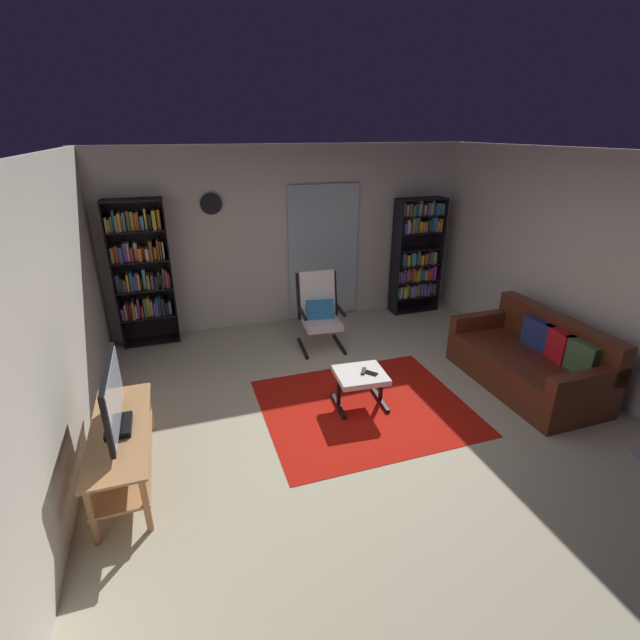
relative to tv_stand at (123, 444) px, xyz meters
The scene contains 16 objects.
ground_plane 2.33m from the tv_stand, ahead, with size 7.02×7.02×0.00m, color #BEB596.
wall_back 3.91m from the tv_stand, 52.62° to the left, with size 5.60×0.06×2.60m, color beige.
wall_left 1.05m from the tv_stand, 164.18° to the left, with size 0.06×6.00×2.60m, color beige.
wall_right 5.09m from the tv_stand, ahead, with size 0.06×6.00×2.60m, color beige.
glass_door_panel 4.12m from the tv_stand, 46.61° to the left, with size 1.10×0.01×2.00m, color silver.
area_rug 2.41m from the tv_stand, ahead, with size 2.15×1.83×0.01m, color red.
tv_stand is the anchor object (origin of this frame).
television 0.45m from the tv_stand, 82.75° to the right, with size 0.20×0.93×0.58m.
bookshelf_near_tv 2.91m from the tv_stand, 86.42° to the left, with size 0.75×0.30×1.98m.
bookshelf_near_sofa 5.11m from the tv_stand, 32.64° to the left, with size 0.77×0.30×1.82m.
leather_sofa 4.38m from the tv_stand, ahead, with size 0.92×1.77×0.83m.
lounge_armchair 3.10m from the tv_stand, 39.40° to the left, with size 0.61×0.69×1.02m.
ottoman 2.37m from the tv_stand, ahead, with size 0.55×0.52×0.39m.
tv_remote 2.41m from the tv_stand, ahead, with size 0.04×0.14×0.02m, color black.
cell_phone 2.46m from the tv_stand, ahead, with size 0.07×0.14×0.01m, color black.
wall_clock 3.50m from the tv_stand, 68.28° to the left, with size 0.29×0.03×0.29m.
Camera 1 is at (-1.71, -3.59, 2.78)m, focal length 25.51 mm.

